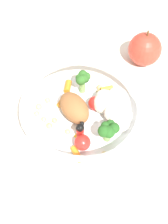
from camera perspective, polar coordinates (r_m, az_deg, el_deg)
ground_plane at (r=0.60m, az=-0.19°, el=-2.82°), size 2.40×2.40×0.00m
food_container at (r=0.59m, az=1.09°, el=0.30°), size 0.23×0.23×0.06m
loose_apple at (r=0.71m, az=10.73°, el=10.90°), size 0.07×0.07×0.08m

